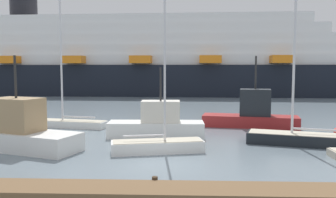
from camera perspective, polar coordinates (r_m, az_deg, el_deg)
name	(u,v)px	position (r m, az deg, el deg)	size (l,w,h in m)	color
ground_plane	(161,165)	(19.14, -1.13, -10.44)	(600.00, 600.00, 0.00)	slate
dock_pier	(153,194)	(14.27, -2.41, -14.78)	(20.60, 1.94, 0.64)	brown
sailboat_0	(300,136)	(25.41, 20.27, -5.57)	(7.12, 3.76, 12.32)	black
sailboat_3	(158,144)	(21.84, -1.65, -7.18)	(5.75, 2.68, 9.90)	white
sailboat_4	(68,121)	(31.98, -15.56, -3.36)	(6.88, 2.83, 11.58)	white
fishing_boat_0	(252,114)	(31.81, 13.16, -2.39)	(8.36, 3.74, 6.10)	maroon
fishing_boat_1	(157,124)	(26.51, -1.70, -3.98)	(7.05, 2.30, 5.13)	white
fishing_boat_2	(20,131)	(24.24, -22.41, -4.75)	(7.95, 4.94, 5.85)	white
cruise_ship	(116,61)	(70.88, -8.30, 5.99)	(102.60, 19.27, 19.91)	black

